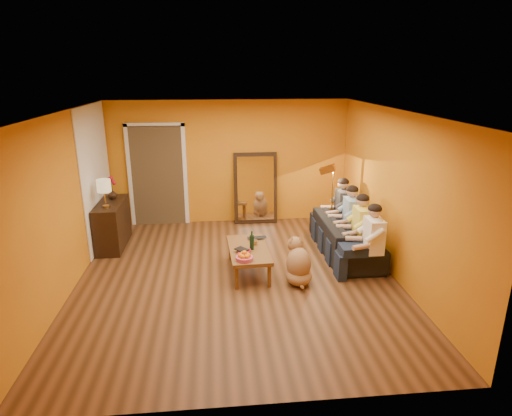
{
  "coord_description": "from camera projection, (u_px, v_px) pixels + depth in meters",
  "views": [
    {
      "loc": [
        -0.31,
        -6.17,
        3.16
      ],
      "look_at": [
        0.35,
        0.5,
        1.0
      ],
      "focal_mm": 30.0,
      "sensor_mm": 36.0,
      "label": 1
    }
  ],
  "objects": [
    {
      "name": "wine_bottle",
      "position": [
        252.0,
        240.0,
        6.82
      ],
      "size": [
        0.07,
        0.07,
        0.31
      ],
      "primitive_type": "cylinder",
      "color": "black",
      "rests_on": "coffee_table"
    },
    {
      "name": "door_header",
      "position": [
        154.0,
        125.0,
        8.62
      ],
      "size": [
        1.22,
        0.06,
        0.08
      ],
      "primitive_type": "cube",
      "color": "white",
      "rests_on": "wall_back"
    },
    {
      "name": "mirror_glass",
      "position": [
        256.0,
        189.0,
        9.11
      ],
      "size": [
        0.78,
        0.21,
        1.35
      ],
      "primitive_type": "cube",
      "rotation": [
        -0.14,
        0.0,
        0.0
      ],
      "color": "white",
      "rests_on": "mirror_frame"
    },
    {
      "name": "white_accent",
      "position": [
        96.0,
        176.0,
        7.87
      ],
      "size": [
        0.02,
        1.9,
        2.58
      ],
      "primitive_type": "cube",
      "color": "white",
      "rests_on": "wall_left"
    },
    {
      "name": "person_mid_right",
      "position": [
        351.0,
        218.0,
        7.73
      ],
      "size": [
        0.7,
        0.44,
        1.22
      ],
      "primitive_type": null,
      "color": "#7E9CC3",
      "rests_on": "sofa"
    },
    {
      "name": "sofa",
      "position": [
        345.0,
        236.0,
        7.71
      ],
      "size": [
        2.13,
        0.83,
        0.62
      ],
      "primitive_type": "imported",
      "rotation": [
        0.0,
        0.0,
        1.57
      ],
      "color": "black",
      "rests_on": "floor"
    },
    {
      "name": "tumbler",
      "position": [
        255.0,
        243.0,
        7.02
      ],
      "size": [
        0.09,
        0.09,
        0.08
      ],
      "primitive_type": "imported",
      "rotation": [
        0.0,
        0.0,
        0.03
      ],
      "color": "#B27F3F",
      "rests_on": "coffee_table"
    },
    {
      "name": "door_jamb_left",
      "position": [
        130.0,
        177.0,
        8.89
      ],
      "size": [
        0.08,
        0.06,
        2.2
      ],
      "primitive_type": "cube",
      "color": "white",
      "rests_on": "wall_back"
    },
    {
      "name": "doorway_recess",
      "position": [
        158.0,
        175.0,
        9.06
      ],
      "size": [
        1.06,
        0.3,
        2.1
      ],
      "primitive_type": "cube",
      "color": "#3F2D19",
      "rests_on": "floor"
    },
    {
      "name": "laptop",
      "position": [
        257.0,
        239.0,
        7.25
      ],
      "size": [
        0.34,
        0.23,
        0.03
      ],
      "primitive_type": "imported",
      "rotation": [
        0.0,
        0.0,
        0.08
      ],
      "color": "black",
      "rests_on": "coffee_table"
    },
    {
      "name": "fruit_bowl",
      "position": [
        244.0,
        255.0,
        6.45
      ],
      "size": [
        0.26,
        0.26,
        0.16
      ],
      "primitive_type": null,
      "color": "#C94770",
      "rests_on": "coffee_table"
    },
    {
      "name": "person_mid_left",
      "position": [
        362.0,
        229.0,
        7.21
      ],
      "size": [
        0.7,
        0.44,
        1.22
      ],
      "primitive_type": null,
      "color": "#E6DA4C",
      "rests_on": "sofa"
    },
    {
      "name": "book_upper",
      "position": [
        238.0,
        251.0,
        6.68
      ],
      "size": [
        0.25,
        0.26,
        0.02
      ],
      "primitive_type": "imported",
      "rotation": [
        0.0,
        0.0,
        0.72
      ],
      "color": "black",
      "rests_on": "book_mid"
    },
    {
      "name": "vase",
      "position": [
        113.0,
        194.0,
        8.05
      ],
      "size": [
        0.17,
        0.17,
        0.18
      ],
      "primitive_type": "imported",
      "color": "black",
      "rests_on": "sideboard"
    },
    {
      "name": "mirror_frame",
      "position": [
        256.0,
        188.0,
        9.15
      ],
      "size": [
        0.92,
        0.27,
        1.51
      ],
      "primitive_type": "cube",
      "rotation": [
        -0.14,
        0.0,
        0.0
      ],
      "color": "black",
      "rests_on": "floor"
    },
    {
      "name": "door_jamb_right",
      "position": [
        185.0,
        176.0,
        9.0
      ],
      "size": [
        0.08,
        0.06,
        2.2
      ],
      "primitive_type": "cube",
      "color": "white",
      "rests_on": "wall_back"
    },
    {
      "name": "person_far_left",
      "position": [
        373.0,
        241.0,
        6.69
      ],
      "size": [
        0.7,
        0.44,
        1.22
      ],
      "primitive_type": null,
      "color": "white",
      "rests_on": "sofa"
    },
    {
      "name": "table_lamp",
      "position": [
        105.0,
        194.0,
        7.48
      ],
      "size": [
        0.24,
        0.24,
        0.51
      ],
      "primitive_type": null,
      "color": "beige",
      "rests_on": "sideboard"
    },
    {
      "name": "person_far_right",
      "position": [
        343.0,
        209.0,
        8.25
      ],
      "size": [
        0.7,
        0.44,
        1.22
      ],
      "primitive_type": null,
      "color": "#2E2F33",
      "rests_on": "sofa"
    },
    {
      "name": "book_mid",
      "position": [
        239.0,
        252.0,
        6.7
      ],
      "size": [
        0.23,
        0.28,
        0.02
      ],
      "primitive_type": "imported",
      "rotation": [
        0.0,
        0.0,
        -0.28
      ],
      "color": "#AB1322",
      "rests_on": "book_lower"
    },
    {
      "name": "coffee_table",
      "position": [
        249.0,
        260.0,
        6.97
      ],
      "size": [
        0.67,
        1.24,
        0.42
      ],
      "primitive_type": null,
      "rotation": [
        0.0,
        0.0,
        0.04
      ],
      "color": "brown",
      "rests_on": "floor"
    },
    {
      "name": "floor_lamp",
      "position": [
        332.0,
        202.0,
        8.29
      ],
      "size": [
        0.37,
        0.34,
        1.44
      ],
      "primitive_type": null,
      "rotation": [
        0.0,
        0.0,
        -0.4
      ],
      "color": "#BC8637",
      "rests_on": "floor"
    },
    {
      "name": "sideboard",
      "position": [
        112.0,
        224.0,
        7.97
      ],
      "size": [
        0.44,
        1.18,
        0.85
      ],
      "primitive_type": "cube",
      "color": "black",
      "rests_on": "floor"
    },
    {
      "name": "flowers",
      "position": [
        111.0,
        181.0,
        7.97
      ],
      "size": [
        0.17,
        0.17,
        0.45
      ],
      "primitive_type": null,
      "color": "#AB1322",
      "rests_on": "vase"
    },
    {
      "name": "room_shell",
      "position": [
        235.0,
        193.0,
        6.79
      ],
      "size": [
        5.0,
        5.5,
        2.6
      ],
      "color": "brown",
      "rests_on": "ground"
    },
    {
      "name": "dog",
      "position": [
        299.0,
        261.0,
        6.58
      ],
      "size": [
        0.55,
        0.7,
        0.73
      ],
      "primitive_type": null,
      "rotation": [
        0.0,
        0.0,
        -0.26
      ],
      "color": "olive",
      "rests_on": "floor"
    },
    {
      "name": "book_lower",
      "position": [
        238.0,
        253.0,
        6.7
      ],
      "size": [
        0.2,
        0.26,
        0.02
      ],
      "primitive_type": "imported",
      "rotation": [
        0.0,
        0.0,
        0.09
      ],
      "color": "black",
      "rests_on": "coffee_table"
    }
  ]
}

